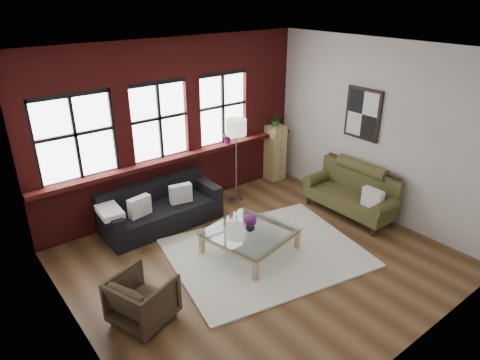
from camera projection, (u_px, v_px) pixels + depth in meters
floor at (258, 259)px, 6.81m from camera, size 5.50×5.50×0.00m
ceiling at (263, 52)px, 5.49m from camera, size 5.50×5.50×0.00m
wall_back at (173, 126)px, 7.94m from camera, size 5.50×0.00×5.50m
wall_front at (420, 241)px, 4.36m from camera, size 5.50×0.00×5.50m
wall_left at (66, 227)px, 4.60m from camera, size 0.00×5.00×5.00m
wall_right at (376, 131)px, 7.70m from camera, size 0.00×5.00×5.00m
brick_backwall at (174, 127)px, 7.90m from camera, size 5.50×0.12×3.20m
sill_ledge at (179, 157)px, 8.06m from camera, size 5.50×0.30×0.08m
window_left at (75, 139)px, 6.83m from camera, size 1.38×0.10×1.50m
window_mid at (159, 122)px, 7.67m from camera, size 1.38×0.10×1.50m
window_right at (222, 109)px, 8.46m from camera, size 1.38×0.10×1.50m
wall_poster at (363, 114)px, 7.79m from camera, size 0.05×0.74×0.94m
shag_rug at (266, 253)px, 6.95m from camera, size 3.36×2.86×0.03m
dark_sofa at (161, 206)px, 7.64m from camera, size 2.11×0.86×0.77m
pillow_a at (140, 206)px, 7.23m from camera, size 0.42×0.21×0.34m
pillow_b at (181, 194)px, 7.68m from camera, size 0.42×0.21×0.34m
vintage_settee at (350, 192)px, 7.96m from camera, size 0.79×1.78×0.95m
pillow_settee at (373, 198)px, 7.48m from camera, size 0.14×0.38×0.34m
armchair at (143, 299)px, 5.45m from camera, size 0.93×0.91×0.66m
coffee_table at (250, 241)px, 6.93m from camera, size 1.45×1.45×0.41m
vase at (250, 227)px, 6.82m from camera, size 0.19×0.19×0.15m
flowers at (250, 220)px, 6.77m from camera, size 0.20×0.20×0.20m
drawer_chest at (275, 152)px, 9.47m from camera, size 0.38×0.38×1.23m
potted_plant_top at (276, 119)px, 9.16m from camera, size 0.32×0.29×0.31m
floor_lamp at (236, 158)px, 8.35m from camera, size 0.40×0.40×1.84m
sill_plant at (228, 133)px, 8.59m from camera, size 0.25×0.23×0.39m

